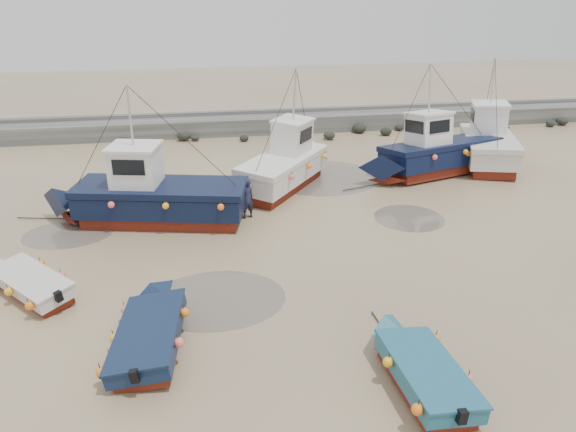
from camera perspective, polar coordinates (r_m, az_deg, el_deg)
name	(u,v)px	position (r m, az deg, el deg)	size (l,w,h in m)	color
ground	(322,265)	(21.95, 3.51, -4.98)	(120.00, 120.00, 0.00)	tan
seawall	(253,124)	(42.28, -3.53, 9.27)	(60.00, 4.92, 1.50)	slate
puddle_a	(217,299)	(19.80, -7.21, -8.34)	(4.79, 4.79, 0.01)	#60574C
puddle_b	(409,218)	(26.91, 12.20, -0.19)	(3.26, 3.26, 0.01)	#60574C
puddle_c	(68,234)	(26.41, -21.46, -1.71)	(3.85, 3.85, 0.01)	#60574C
puddle_d	(320,177)	(32.17, 3.30, 3.99)	(6.71, 6.71, 0.01)	#60574C
dinghy_0	(28,279)	(21.78, -24.90, -5.79)	(4.30, 4.97, 1.43)	maroon
dinghy_1	(154,328)	(17.59, -13.50, -11.04)	(2.56, 6.44, 1.43)	maroon
dinghy_2	(419,366)	(16.04, 13.18, -14.58)	(2.17, 5.91, 1.43)	maroon
cabin_boat_0	(148,195)	(26.17, -14.07, 2.09)	(10.76, 4.70, 6.22)	maroon
cabin_boat_1	(287,162)	(30.20, -0.11, 5.49)	(6.74, 8.55, 6.22)	maroon
cabin_boat_2	(434,153)	(33.11, 14.58, 6.24)	(10.20, 4.95, 6.22)	maroon
cabin_boat_3	(488,141)	(36.58, 19.66, 7.17)	(5.35, 9.55, 6.22)	maroon
person	(247,218)	(26.40, -4.15, -0.17)	(0.70, 0.46, 1.92)	#1B1C36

